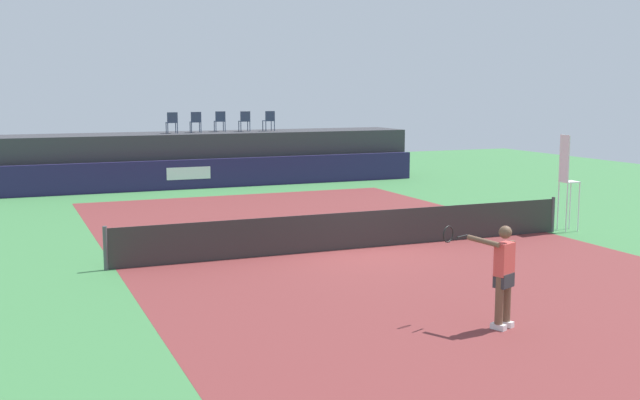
{
  "coord_description": "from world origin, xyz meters",
  "views": [
    {
      "loc": [
        -8.27,
        -17.61,
        4.02
      ],
      "look_at": [
        -0.16,
        2.0,
        1.0
      ],
      "focal_mm": 43.56,
      "sensor_mm": 36.0,
      "label": 1
    }
  ],
  "objects_px": {
    "spectator_chair_far_left": "(172,122)",
    "net_post_near": "(105,248)",
    "tennis_player": "(502,273)",
    "spectator_chair_center": "(220,120)",
    "umpire_chair": "(567,176)",
    "spectator_chair_left": "(196,121)",
    "tennis_ball": "(373,222)",
    "net_post_far": "(553,214)",
    "spectator_chair_far_right": "(269,120)",
    "spectator_chair_right": "(245,120)"
  },
  "relations": [
    {
      "from": "spectator_chair_center",
      "to": "spectator_chair_right",
      "type": "relative_size",
      "value": 1.0
    },
    {
      "from": "spectator_chair_far_right",
      "to": "umpire_chair",
      "type": "bearing_deg",
      "value": -76.04
    },
    {
      "from": "spectator_chair_left",
      "to": "umpire_chair",
      "type": "distance_m",
      "value": 16.75
    },
    {
      "from": "spectator_chair_center",
      "to": "tennis_player",
      "type": "xyz_separation_m",
      "value": [
        -1.24,
        -22.49,
        -1.73
      ]
    },
    {
      "from": "net_post_far",
      "to": "tennis_ball",
      "type": "bearing_deg",
      "value": 141.88
    },
    {
      "from": "umpire_chair",
      "to": "net_post_near",
      "type": "relative_size",
      "value": 2.76
    },
    {
      "from": "spectator_chair_left",
      "to": "spectator_chair_center",
      "type": "height_order",
      "value": "same"
    },
    {
      "from": "spectator_chair_far_left",
      "to": "spectator_chair_far_right",
      "type": "relative_size",
      "value": 1.0
    },
    {
      "from": "net_post_far",
      "to": "tennis_player",
      "type": "bearing_deg",
      "value": -134.01
    },
    {
      "from": "spectator_chair_far_left",
      "to": "net_post_near",
      "type": "height_order",
      "value": "spectator_chair_far_left"
    },
    {
      "from": "spectator_chair_far_left",
      "to": "net_post_near",
      "type": "relative_size",
      "value": 0.89
    },
    {
      "from": "net_post_near",
      "to": "spectator_chair_center",
      "type": "bearing_deg",
      "value": 66.03
    },
    {
      "from": "spectator_chair_right",
      "to": "tennis_ball",
      "type": "xyz_separation_m",
      "value": [
        0.37,
        -11.95,
        -2.66
      ]
    },
    {
      "from": "spectator_chair_right",
      "to": "spectator_chair_far_right",
      "type": "bearing_deg",
      "value": 1.24
    },
    {
      "from": "spectator_chair_center",
      "to": "tennis_ball",
      "type": "bearing_deg",
      "value": -83.52
    },
    {
      "from": "spectator_chair_left",
      "to": "tennis_player",
      "type": "relative_size",
      "value": 0.5
    },
    {
      "from": "net_post_near",
      "to": "tennis_player",
      "type": "height_order",
      "value": "tennis_player"
    },
    {
      "from": "umpire_chair",
      "to": "tennis_player",
      "type": "height_order",
      "value": "umpire_chair"
    },
    {
      "from": "tennis_player",
      "to": "spectator_chair_far_left",
      "type": "bearing_deg",
      "value": 92.58
    },
    {
      "from": "spectator_chair_left",
      "to": "tennis_player",
      "type": "xyz_separation_m",
      "value": [
        -0.07,
        -22.12,
        -1.73
      ]
    },
    {
      "from": "umpire_chair",
      "to": "net_post_near",
      "type": "xyz_separation_m",
      "value": [
        -12.83,
        -0.01,
        -1.09
      ]
    },
    {
      "from": "umpire_chair",
      "to": "tennis_player",
      "type": "bearing_deg",
      "value": -135.77
    },
    {
      "from": "spectator_chair_left",
      "to": "tennis_ball",
      "type": "xyz_separation_m",
      "value": [
        2.56,
        -11.91,
        -2.66
      ]
    },
    {
      "from": "spectator_chair_far_left",
      "to": "spectator_chair_right",
      "type": "bearing_deg",
      "value": 4.03
    },
    {
      "from": "net_post_far",
      "to": "tennis_ball",
      "type": "xyz_separation_m",
      "value": [
        -4.11,
        3.22,
        -0.46
      ]
    },
    {
      "from": "umpire_chair",
      "to": "net_post_near",
      "type": "distance_m",
      "value": 12.88
    },
    {
      "from": "spectator_chair_far_left",
      "to": "umpire_chair",
      "type": "distance_m",
      "value": 17.06
    },
    {
      "from": "tennis_ball",
      "to": "spectator_chair_center",
      "type": "bearing_deg",
      "value": 96.48
    },
    {
      "from": "umpire_chair",
      "to": "net_post_near",
      "type": "height_order",
      "value": "umpire_chair"
    },
    {
      "from": "spectator_chair_far_right",
      "to": "umpire_chair",
      "type": "xyz_separation_m",
      "value": [
        3.78,
        -15.19,
        -1.11
      ]
    },
    {
      "from": "spectator_chair_far_left",
      "to": "spectator_chair_right",
      "type": "distance_m",
      "value": 3.26
    },
    {
      "from": "net_post_near",
      "to": "umpire_chair",
      "type": "bearing_deg",
      "value": 0.04
    },
    {
      "from": "spectator_chair_right",
      "to": "net_post_near",
      "type": "xyz_separation_m",
      "value": [
        -7.92,
        -15.18,
        -2.19
      ]
    },
    {
      "from": "spectator_chair_far_right",
      "to": "net_post_near",
      "type": "relative_size",
      "value": 0.89
    },
    {
      "from": "spectator_chair_left",
      "to": "spectator_chair_right",
      "type": "xyz_separation_m",
      "value": [
        2.19,
        0.04,
        0.0
      ]
    },
    {
      "from": "spectator_chair_far_right",
      "to": "spectator_chair_right",
      "type": "bearing_deg",
      "value": -178.76
    },
    {
      "from": "spectator_chair_center",
      "to": "spectator_chair_left",
      "type": "bearing_deg",
      "value": -162.25
    },
    {
      "from": "spectator_chair_far_right",
      "to": "spectator_chair_far_left",
      "type": "bearing_deg",
      "value": -176.7
    },
    {
      "from": "tennis_ball",
      "to": "tennis_player",
      "type": "bearing_deg",
      "value": -104.46
    },
    {
      "from": "spectator_chair_far_right",
      "to": "net_post_near",
      "type": "distance_m",
      "value": 17.83
    },
    {
      "from": "umpire_chair",
      "to": "spectator_chair_center",
      "type": "bearing_deg",
      "value": 110.96
    },
    {
      "from": "spectator_chair_far_left",
      "to": "net_post_far",
      "type": "height_order",
      "value": "spectator_chair_far_left"
    },
    {
      "from": "spectator_chair_center",
      "to": "spectator_chair_far_right",
      "type": "xyz_separation_m",
      "value": [
        2.16,
        -0.31,
        0.0
      ]
    },
    {
      "from": "spectator_chair_left",
      "to": "umpire_chair",
      "type": "bearing_deg",
      "value": -64.85
    },
    {
      "from": "spectator_chair_far_left",
      "to": "umpire_chair",
      "type": "height_order",
      "value": "spectator_chair_far_left"
    },
    {
      "from": "net_post_far",
      "to": "spectator_chair_right",
      "type": "bearing_deg",
      "value": 106.45
    },
    {
      "from": "net_post_far",
      "to": "tennis_ball",
      "type": "relative_size",
      "value": 14.71
    },
    {
      "from": "spectator_chair_far_right",
      "to": "tennis_player",
      "type": "relative_size",
      "value": 0.5
    },
    {
      "from": "spectator_chair_left",
      "to": "spectator_chair_center",
      "type": "xyz_separation_m",
      "value": [
        1.17,
        0.37,
        0.0
      ]
    },
    {
      "from": "spectator_chair_left",
      "to": "spectator_chair_far_left",
      "type": "bearing_deg",
      "value": -169.86
    }
  ]
}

